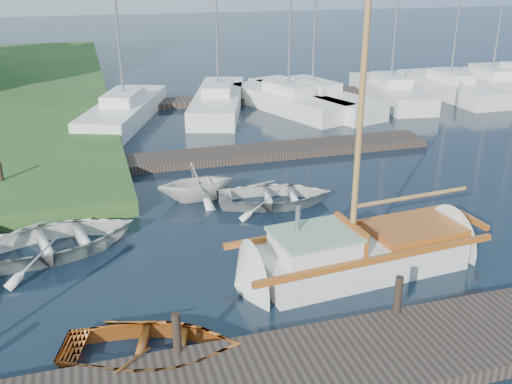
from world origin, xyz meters
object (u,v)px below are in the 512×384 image
object	(u,v)px
mooring_post_1	(177,333)
marina_boat_5	(449,86)
tender_b	(197,180)
marina_boat_4	(390,90)
marina_boat_6	(491,82)
dinghy	(151,343)
tender_a	(55,237)
marina_boat_2	(288,99)
sailboat	(364,255)
tender_c	(275,193)
marina_boat_3	(312,96)
mooring_post_2	(398,294)
marina_boat_0	(124,109)
marina_boat_1	(218,99)
mooring_post_5	(1,174)

from	to	relation	value
mooring_post_1	marina_boat_5	bearing A→B (deg)	45.53
tender_b	marina_boat_4	bearing A→B (deg)	-52.49
tender_b	marina_boat_6	xyz separation A→B (m)	(19.64, 11.36, -0.08)
dinghy	tender_a	xyz separation A→B (m)	(-1.82, 5.03, 0.08)
tender_b	marina_boat_2	xyz separation A→B (m)	(6.79, 10.48, -0.07)
sailboat	tender_c	bearing A→B (deg)	95.16
tender_c	marina_boat_3	distance (m)	13.45
tender_a	marina_boat_4	xyz separation A→B (m)	(17.07, 13.52, 0.13)
marina_boat_4	mooring_post_2	bearing A→B (deg)	159.47
sailboat	marina_boat_0	distance (m)	16.87
mooring_post_2	sailboat	size ratio (longest dim) A/B	0.08
marina_boat_1	marina_boat_4	size ratio (longest dim) A/B	1.10
mooring_post_5	tender_b	size ratio (longest dim) A/B	0.32
sailboat	marina_boat_2	size ratio (longest dim) A/B	0.82
marina_boat_5	marina_boat_6	distance (m)	2.94
sailboat	marina_boat_6	size ratio (longest dim) A/B	0.94
tender_a	marina_boat_5	bearing A→B (deg)	-70.33
tender_c	marina_boat_6	size ratio (longest dim) A/B	0.34
dinghy	marina_boat_0	size ratio (longest dim) A/B	0.29
dinghy	marina_boat_5	distance (m)	26.71
marina_boat_1	mooring_post_2	bearing A→B (deg)	-164.45
marina_boat_2	marina_boat_6	bearing A→B (deg)	-104.78
mooring_post_2	dinghy	distance (m)	4.97
marina_boat_3	marina_boat_5	bearing A→B (deg)	-105.12
marina_boat_1	dinghy	bearing A→B (deg)	-178.77
marina_boat_5	marina_boat_4	bearing A→B (deg)	91.96
mooring_post_5	marina_boat_1	distance (m)	13.30
marina_boat_1	mooring_post_5	bearing A→B (deg)	153.45
marina_boat_1	marina_boat_0	bearing A→B (deg)	118.24
tender_b	marina_boat_2	size ratio (longest dim) A/B	0.21
mooring_post_1	tender_c	distance (m)	7.94
marina_boat_2	marina_boat_6	size ratio (longest dim) A/B	1.14
dinghy	tender_b	size ratio (longest dim) A/B	1.35
tender_c	marina_boat_6	xyz separation A→B (m)	(17.42, 12.44, 0.20)
sailboat	tender_b	size ratio (longest dim) A/B	3.95
mooring_post_1	marina_boat_5	distance (m)	26.61
mooring_post_2	tender_a	bearing A→B (deg)	141.78
marina_boat_2	marina_boat_5	xyz separation A→B (m)	(9.92, 0.67, -0.02)
marina_boat_2	marina_boat_4	world-z (taller)	marina_boat_2
mooring_post_1	marina_boat_6	world-z (taller)	marina_boat_6
marina_boat_2	mooring_post_1	bearing A→B (deg)	135.83
mooring_post_2	tender_b	distance (m)	8.25
mooring_post_2	marina_boat_1	distance (m)	19.50
dinghy	tender_a	size ratio (longest dim) A/B	0.81
marina_boat_0	marina_boat_6	size ratio (longest dim) A/B	1.10
mooring_post_1	marina_boat_2	world-z (taller)	marina_boat_2
mooring_post_1	marina_boat_5	xyz separation A→B (m)	(18.64, 18.99, -0.14)
marina_boat_5	marina_boat_6	xyz separation A→B (m)	(2.93, 0.22, 0.01)
marina_boat_4	marina_boat_0	bearing A→B (deg)	99.05
mooring_post_2	marina_boat_4	world-z (taller)	marina_boat_4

